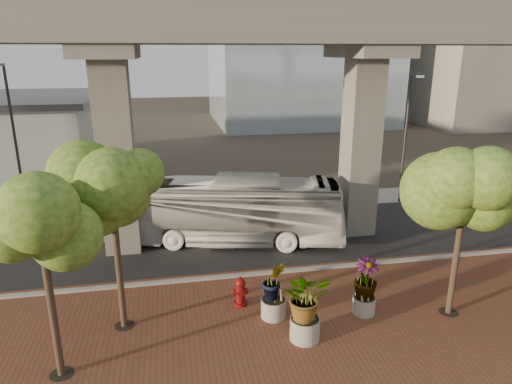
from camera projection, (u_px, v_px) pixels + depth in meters
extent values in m
plane|color=#332D25|center=(252.00, 256.00, 21.63)|extent=(160.00, 160.00, 0.00)
cube|color=brown|center=(300.00, 364.00, 14.13)|extent=(70.00, 13.00, 0.06)
cube|color=black|center=(245.00, 239.00, 23.50)|extent=(90.00, 8.00, 0.04)
cube|color=gray|center=(261.00, 274.00, 19.74)|extent=(70.00, 0.25, 0.16)
cube|color=gray|center=(230.00, 205.00, 28.66)|extent=(90.00, 3.00, 0.06)
cube|color=gray|center=(250.00, 21.00, 18.91)|extent=(72.00, 2.40, 1.80)
cube|color=gray|center=(238.00, 25.00, 21.91)|extent=(72.00, 2.40, 1.80)
cube|color=gray|center=(490.00, 29.00, 58.80)|extent=(18.00, 16.00, 24.00)
imported|color=silver|center=(224.00, 211.00, 22.81)|extent=(12.30, 5.59, 3.34)
cylinder|color=#6A0C0B|center=(241.00, 303.00, 17.38)|extent=(0.52, 0.52, 0.12)
cylinder|color=#6A0C0B|center=(240.00, 293.00, 17.25)|extent=(0.35, 0.35, 0.84)
sphere|color=#6A0C0B|center=(240.00, 283.00, 17.13)|extent=(0.41, 0.41, 0.41)
cylinder|color=#6A0C0B|center=(240.00, 279.00, 17.07)|extent=(0.12, 0.12, 0.14)
cylinder|color=#6A0C0B|center=(240.00, 291.00, 17.23)|extent=(0.58, 0.23, 0.23)
cylinder|color=gray|center=(305.00, 329.00, 15.20)|extent=(1.00, 1.00, 0.78)
imported|color=#2A5316|center=(306.00, 296.00, 14.84)|extent=(2.22, 2.22, 1.66)
cylinder|color=#9F978F|center=(364.00, 305.00, 16.75)|extent=(0.83, 0.83, 0.65)
imported|color=#2A5316|center=(366.00, 278.00, 16.42)|extent=(2.03, 2.03, 1.52)
cylinder|color=#A4A094|center=(273.00, 308.00, 16.49)|extent=(0.90, 0.90, 0.70)
imported|color=#2A5316|center=(274.00, 281.00, 16.16)|extent=(2.00, 2.00, 1.50)
cylinder|color=#463528|center=(53.00, 317.00, 13.06)|extent=(0.22, 0.22, 3.92)
cylinder|color=black|center=(62.00, 374.00, 13.64)|extent=(0.70, 0.70, 0.01)
cylinder|color=#463528|center=(120.00, 279.00, 15.51)|extent=(0.22, 0.22, 3.65)
cylinder|color=black|center=(125.00, 325.00, 16.04)|extent=(0.70, 0.70, 0.01)
cylinder|color=#463528|center=(454.00, 271.00, 16.35)|extent=(0.22, 0.22, 3.39)
cylinder|color=black|center=(448.00, 312.00, 16.85)|extent=(0.70, 0.70, 0.01)
cylinder|color=#29292E|center=(16.00, 145.00, 25.18)|extent=(0.15, 0.15, 8.58)
cube|color=#29292E|center=(0.00, 65.00, 23.41)|extent=(0.16, 1.07, 0.16)
cylinder|color=#323338|center=(405.00, 140.00, 28.14)|extent=(0.14, 0.14, 7.98)
cube|color=#323338|center=(416.00, 74.00, 26.50)|extent=(0.15, 1.00, 0.15)
cube|color=silver|center=(420.00, 76.00, 26.06)|extent=(0.40, 0.20, 0.12)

